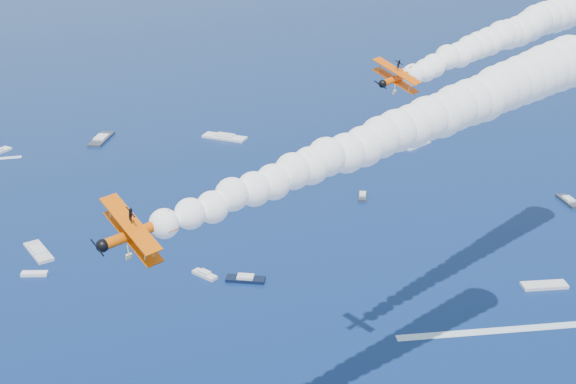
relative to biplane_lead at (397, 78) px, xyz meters
name	(u,v)px	position (x,y,z in m)	size (l,w,h in m)	color
biplane_lead	(397,78)	(0.00, 0.00, 0.00)	(6.51, 7.30, 4.40)	#E34F04
biplane_trail	(136,233)	(-37.82, -22.60, -5.60)	(7.70, 8.63, 5.20)	#DC5404
smoke_trail_lead	(542,20)	(32.37, 14.58, 2.75)	(66.72, 34.15, 12.96)	white
smoke_trail_trail	(404,128)	(-4.33, -10.85, -2.85)	(68.79, 28.98, 12.96)	white
spectator_boats	(127,225)	(-27.14, 83.71, -55.54)	(214.47, 165.72, 0.70)	white
boat_wakes	(166,228)	(-18.57, 79.69, -55.86)	(138.60, 135.24, 0.04)	white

